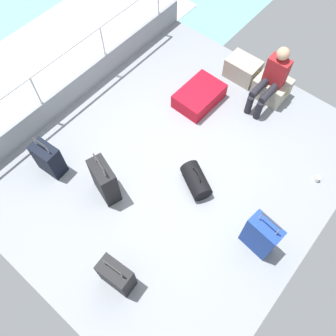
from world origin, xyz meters
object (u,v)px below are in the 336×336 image
at_px(suitcase_1, 105,181).
at_px(paper_cup, 317,179).
at_px(passenger_seated, 272,78).
at_px(suitcase_4, 261,236).
at_px(cargo_crate_1, 272,88).
at_px(duffel_bag, 196,180).
at_px(suitcase_2, 199,96).
at_px(suitcase_3, 117,276).
at_px(cargo_crate_0, 243,69).
at_px(suitcase_0, 49,159).

height_order(suitcase_1, paper_cup, suitcase_1).
xyz_separation_m(passenger_seated, suitcase_1, (-0.83, -2.94, -0.20)).
height_order(suitcase_1, suitcase_4, suitcase_1).
xyz_separation_m(cargo_crate_1, suitcase_1, (-0.83, -3.12, 0.17)).
bearing_deg(duffel_bag, paper_cup, 42.40).
height_order(suitcase_1, suitcase_2, suitcase_1).
bearing_deg(suitcase_3, suitcase_2, 108.81).
height_order(cargo_crate_0, paper_cup, cargo_crate_0).
relative_size(suitcase_1, suitcase_3, 1.19).
bearing_deg(suitcase_2, suitcase_0, -109.86).
relative_size(suitcase_2, suitcase_3, 1.13).
height_order(passenger_seated, suitcase_1, passenger_seated).
bearing_deg(suitcase_0, suitcase_2, 70.14).
xyz_separation_m(suitcase_1, suitcase_3, (1.01, -0.82, -0.07)).
relative_size(cargo_crate_1, suitcase_3, 0.79).
relative_size(suitcase_1, suitcase_4, 1.00).
bearing_deg(cargo_crate_0, suitcase_3, -78.59).
bearing_deg(suitcase_4, duffel_bag, 171.08).
relative_size(cargo_crate_0, passenger_seated, 0.56).
xyz_separation_m(cargo_crate_1, passenger_seated, (0.00, -0.18, 0.37)).
bearing_deg(paper_cup, suitcase_0, -143.01).
relative_size(cargo_crate_1, suitcase_0, 0.80).
xyz_separation_m(suitcase_2, duffel_bag, (0.94, -1.31, 0.01)).
bearing_deg(suitcase_4, suitcase_3, -124.96).
distance_m(cargo_crate_1, suitcase_0, 3.80).
relative_size(passenger_seated, suitcase_4, 1.21).
distance_m(suitcase_4, paper_cup, 1.45).
relative_size(duffel_bag, paper_cup, 6.04).
bearing_deg(suitcase_0, duffel_bag, 32.46).
xyz_separation_m(cargo_crate_1, duffel_bag, (0.09, -2.20, -0.04)).
xyz_separation_m(suitcase_1, suitcase_2, (-0.03, 2.22, -0.21)).
relative_size(passenger_seated, duffel_bag, 1.76).
bearing_deg(duffel_bag, cargo_crate_1, 92.36).
distance_m(cargo_crate_0, cargo_crate_1, 0.62).
bearing_deg(suitcase_1, suitcase_0, -164.58).
distance_m(cargo_crate_0, passenger_seated, 0.75).
distance_m(cargo_crate_1, suitcase_4, 2.71).
relative_size(suitcase_3, paper_cup, 7.40).
xyz_separation_m(cargo_crate_1, suitcase_2, (-0.85, -0.90, -0.05)).
bearing_deg(suitcase_4, passenger_seated, 119.86).
distance_m(cargo_crate_1, duffel_bag, 2.21).
bearing_deg(cargo_crate_1, suitcase_0, -117.38).
xyz_separation_m(suitcase_3, suitcase_4, (1.08, 1.55, 0.06)).
distance_m(suitcase_1, suitcase_3, 1.30).
bearing_deg(cargo_crate_0, cargo_crate_1, -3.90).
bearing_deg(suitcase_2, paper_cup, -1.99).
relative_size(cargo_crate_1, suitcase_1, 0.66).
relative_size(suitcase_1, suitcase_2, 1.06).
bearing_deg(suitcase_3, suitcase_1, 140.93).
relative_size(cargo_crate_0, cargo_crate_1, 1.02).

